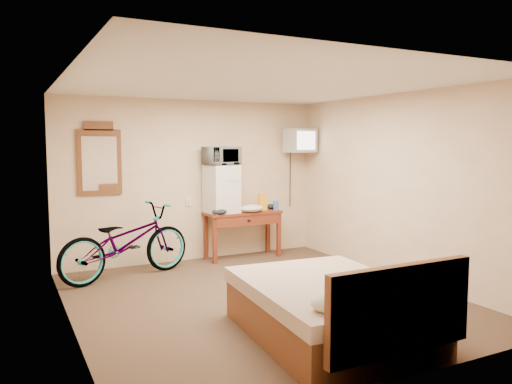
# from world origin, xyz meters

# --- Properties ---
(room) EXTENTS (4.60, 4.64, 2.50)m
(room) POSITION_xyz_m (-0.00, 0.00, 1.25)
(room) COLOR #3D2E1E
(room) RESTS_ON ground
(desk) EXTENTS (1.22, 0.47, 0.75)m
(desk) POSITION_xyz_m (0.74, 2.00, 0.62)
(desk) COLOR maroon
(desk) RESTS_ON floor
(mini_fridge) EXTENTS (0.51, 0.49, 0.74)m
(mini_fridge) POSITION_xyz_m (0.39, 2.06, 1.12)
(mini_fridge) COLOR silver
(mini_fridge) RESTS_ON desk
(microwave) EXTENTS (0.58, 0.46, 0.29)m
(microwave) POSITION_xyz_m (0.39, 2.06, 1.64)
(microwave) COLOR silver
(microwave) RESTS_ON mini_fridge
(snack_bag) EXTENTS (0.14, 0.08, 0.27)m
(snack_bag) POSITION_xyz_m (1.07, 1.98, 0.88)
(snack_bag) COLOR orange
(snack_bag) RESTS_ON desk
(blue_cup) EXTENTS (0.09, 0.09, 0.15)m
(blue_cup) POSITION_xyz_m (1.29, 1.93, 0.83)
(blue_cup) COLOR blue
(blue_cup) RESTS_ON desk
(cloth_cream) EXTENTS (0.39, 0.30, 0.12)m
(cloth_cream) POSITION_xyz_m (0.83, 1.90, 0.81)
(cloth_cream) COLOR beige
(cloth_cream) RESTS_ON desk
(cloth_dark_a) EXTENTS (0.24, 0.18, 0.09)m
(cloth_dark_a) POSITION_xyz_m (0.27, 1.86, 0.79)
(cloth_dark_a) COLOR black
(cloth_dark_a) RESTS_ON desk
(cloth_dark_b) EXTENTS (0.19, 0.16, 0.09)m
(cloth_dark_b) POSITION_xyz_m (1.30, 2.08, 0.79)
(cloth_dark_b) COLOR black
(cloth_dark_b) RESTS_ON desk
(crt_television) EXTENTS (0.49, 0.59, 0.39)m
(crt_television) POSITION_xyz_m (1.80, 2.02, 1.88)
(crt_television) COLOR black
(crt_television) RESTS_ON room
(wall_mirror) EXTENTS (0.62, 0.04, 1.05)m
(wall_mirror) POSITION_xyz_m (-1.41, 2.27, 1.60)
(wall_mirror) COLOR brown
(wall_mirror) RESTS_ON room
(bicycle) EXTENTS (2.02, 1.16, 1.00)m
(bicycle) POSITION_xyz_m (-1.20, 1.65, 0.50)
(bicycle) COLOR black
(bicycle) RESTS_ON floor
(bed) EXTENTS (1.57, 2.00, 0.90)m
(bed) POSITION_xyz_m (0.04, -1.38, 0.30)
(bed) COLOR brown
(bed) RESTS_ON floor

